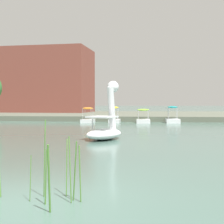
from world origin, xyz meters
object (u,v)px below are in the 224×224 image
at_px(swan_boat, 106,126).
at_px(pedal_boat_orange, 88,118).
at_px(pedal_boat_yellow, 115,119).
at_px(pedal_boat_lime, 143,118).
at_px(pedal_boat_teal, 173,118).

relative_size(swan_boat, pedal_boat_orange, 1.61).
bearing_deg(pedal_boat_yellow, pedal_boat_lime, -3.92).
height_order(pedal_boat_teal, pedal_boat_orange, pedal_boat_teal).
bearing_deg(pedal_boat_teal, pedal_boat_yellow, -178.04).
distance_m(pedal_boat_teal, pedal_boat_orange, 8.28).
relative_size(pedal_boat_teal, pedal_boat_lime, 0.97).
bearing_deg(pedal_boat_yellow, pedal_boat_teal, 1.96).
height_order(swan_boat, pedal_boat_teal, swan_boat).
bearing_deg(swan_boat, pedal_boat_lime, 83.54).
relative_size(pedal_boat_yellow, pedal_boat_orange, 0.95).
bearing_deg(pedal_boat_yellow, swan_boat, -85.86).
relative_size(pedal_boat_teal, pedal_boat_orange, 1.07).
bearing_deg(pedal_boat_orange, pedal_boat_lime, -0.60).
bearing_deg(pedal_boat_lime, pedal_boat_yellow, 176.08).
distance_m(swan_boat, pedal_boat_lime, 15.09).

